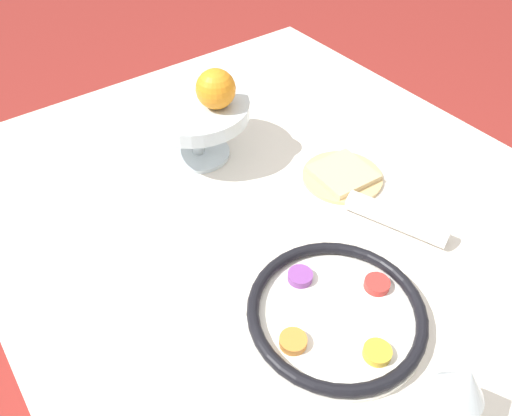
{
  "coord_description": "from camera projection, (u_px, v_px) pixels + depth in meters",
  "views": [
    {
      "loc": [
        -0.38,
        0.46,
        1.38
      ],
      "look_at": [
        0.15,
        0.07,
        0.74
      ],
      "focal_mm": 35.0,
      "sensor_mm": 36.0,
      "label": 1
    }
  ],
  "objects": [
    {
      "name": "dining_table",
      "position": [
        320.0,
        357.0,
        1.13
      ],
      "size": [
        1.58,
        1.07,
        0.7
      ],
      "color": "silver",
      "rests_on": "ground_plane"
    },
    {
      "name": "fruit_stand",
      "position": [
        195.0,
        114.0,
        1.03
      ],
      "size": [
        0.23,
        0.23,
        0.13
      ],
      "color": "silver",
      "rests_on": "dining_table"
    },
    {
      "name": "orange_fruit",
      "position": [
        216.0,
        89.0,
        0.97
      ],
      "size": [
        0.08,
        0.08,
        0.08
      ],
      "color": "orange",
      "rests_on": "fruit_stand"
    },
    {
      "name": "seder_plate",
      "position": [
        336.0,
        313.0,
        0.79
      ],
      "size": [
        0.28,
        0.28,
        0.03
      ],
      "color": "white",
      "rests_on": "dining_table"
    },
    {
      "name": "bread_plate",
      "position": [
        342.0,
        175.0,
        1.04
      ],
      "size": [
        0.17,
        0.17,
        0.02
      ],
      "color": "tan",
      "rests_on": "dining_table"
    },
    {
      "name": "wine_glass",
      "position": [
        462.0,
        387.0,
        0.61
      ],
      "size": [
        0.07,
        0.07,
        0.14
      ],
      "color": "silver",
      "rests_on": "dining_table"
    },
    {
      "name": "napkin_roll",
      "position": [
        397.0,
        218.0,
        0.93
      ],
      "size": [
        0.2,
        0.11,
        0.04
      ],
      "color": "white",
      "rests_on": "dining_table"
    }
  ]
}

